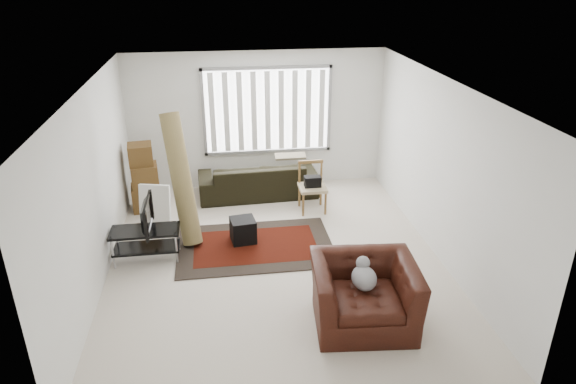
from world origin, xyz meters
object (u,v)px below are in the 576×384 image
Objects in this scene: moving_boxes at (144,180)px; armchair at (364,290)px; side_chair at (312,185)px; tv_stand at (146,238)px; sofa at (258,174)px.

armchair is (3.06, -3.76, -0.10)m from moving_boxes.
side_chair is 3.29m from armchair.
moving_boxes is at bearing 134.34° from armchair.
moving_boxes is 0.91× the size of armchair.
side_chair is at bearing 25.82° from tv_stand.
moving_boxes is at bearing 96.19° from tv_stand.
side_chair is at bearing 136.35° from sofa.
tv_stand is at bearing 151.27° from armchair.
sofa is 4.20m from armchair.
sofa is (1.89, 2.17, 0.07)m from tv_stand.
sofa is 1.23m from side_chair.
armchair reaches higher than side_chair.
tv_stand is at bearing -154.71° from side_chair.
moving_boxes is 1.38× the size of side_chair.
sofa is at bearing 48.87° from tv_stand.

